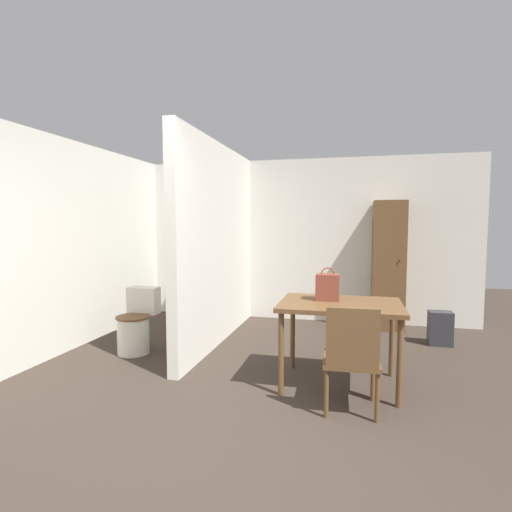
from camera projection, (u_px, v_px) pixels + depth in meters
The scene contains 10 objects.
ground_plane at pixel (190, 466), 2.49m from camera, with size 16.00×16.00×0.00m, color #382D26.
wall_back at pixel (290, 240), 6.31m from camera, with size 5.59×0.12×2.50m.
wall_left at pixel (74, 245), 4.87m from camera, with size 0.12×4.98×2.50m.
partition_wall at pixel (218, 244), 5.08m from camera, with size 0.12×2.75×2.50m.
dining_table at pixel (340, 312), 3.68m from camera, with size 1.10×0.81×0.78m.
wooden_chair at pixel (352, 356), 3.15m from camera, with size 0.46×0.46×0.88m.
toilet at pixel (136, 325), 4.69m from camera, with size 0.39×0.54×0.74m.
handbag at pixel (328, 287), 3.78m from camera, with size 0.22×0.16×0.31m.
wooden_cabinet at pixel (388, 265), 5.69m from camera, with size 0.45×0.47×1.83m.
space_heater at pixel (440, 328), 4.96m from camera, with size 0.28×0.20×0.42m.
Camera 1 is at (0.96, -2.21, 1.51)m, focal length 28.00 mm.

